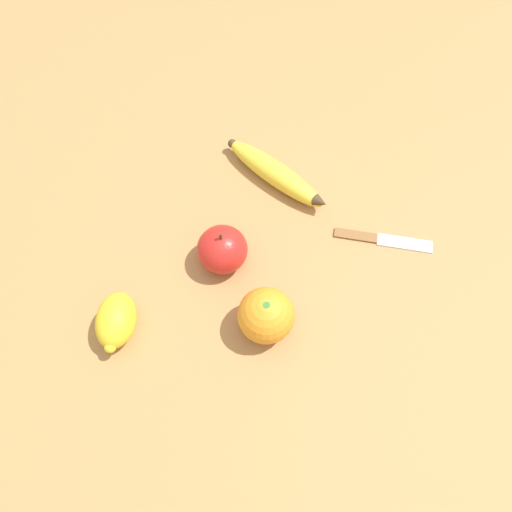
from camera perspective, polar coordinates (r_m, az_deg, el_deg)
The scene contains 6 objects.
ground_plane at distance 0.81m, azimuth 0.42°, elevation 2.68°, with size 3.00×3.00×0.00m, color #A87A47.
banana at distance 0.85m, azimuth 2.31°, elevation 9.36°, with size 0.19×0.14×0.04m.
orange at distance 0.71m, azimuth 1.16°, elevation -6.80°, with size 0.08×0.08×0.08m.
apple at distance 0.76m, azimuth -3.87°, elevation 0.75°, with size 0.08×0.08×0.08m.
lemon at distance 0.75m, azimuth -15.71°, elevation -7.13°, with size 0.06×0.09×0.06m.
paring_knife at distance 0.83m, azimuth 13.94°, elevation 1.93°, with size 0.16×0.02×0.01m.
Camera 1 is at (-0.05, 0.40, 0.71)m, focal length 35.00 mm.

